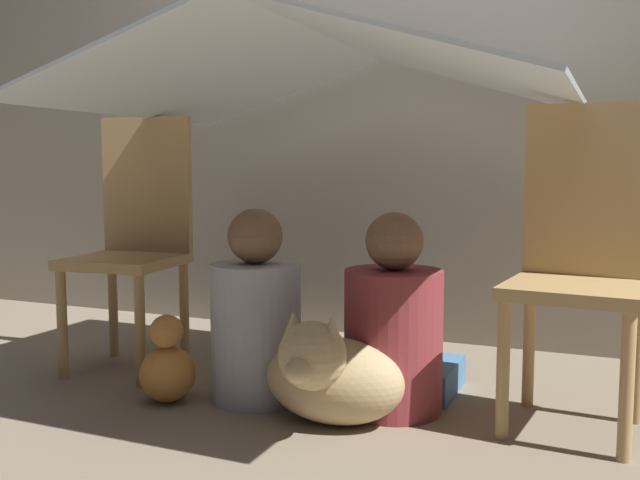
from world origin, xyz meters
TOP-DOWN VIEW (x-y plane):
  - ground_plane at (0.00, 0.00)m, footprint 8.80×8.80m
  - wall_back at (0.00, 1.02)m, footprint 7.00×0.05m
  - chair_left at (-0.79, 0.19)m, footprint 0.40×0.40m
  - chair_right at (0.79, 0.19)m, footprint 0.41×0.41m
  - sheet_canopy at (0.00, 0.11)m, footprint 1.56×1.22m
  - person_front at (-0.18, 0.01)m, footprint 0.29×0.29m
  - person_second at (0.26, 0.08)m, footprint 0.30×0.30m
  - dog at (0.13, -0.13)m, footprint 0.42×0.42m
  - floor_cushion at (0.22, 0.29)m, footprint 0.39×0.31m
  - plush_toy at (-0.43, -0.12)m, footprint 0.18×0.18m

SIDE VIEW (x-z plane):
  - ground_plane at x=0.00m, z-range 0.00..0.00m
  - floor_cushion at x=0.22m, z-range 0.00..0.10m
  - plush_toy at x=-0.43m, z-range -0.03..0.26m
  - dog at x=0.13m, z-range -0.03..0.33m
  - person_second at x=0.26m, z-range -0.05..0.56m
  - person_front at x=-0.18m, z-range -0.05..0.57m
  - chair_left at x=-0.79m, z-range 0.03..0.97m
  - chair_right at x=0.79m, z-range 0.03..0.97m
  - sheet_canopy at x=0.00m, z-range 0.94..1.18m
  - wall_back at x=0.00m, z-range 0.00..2.50m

